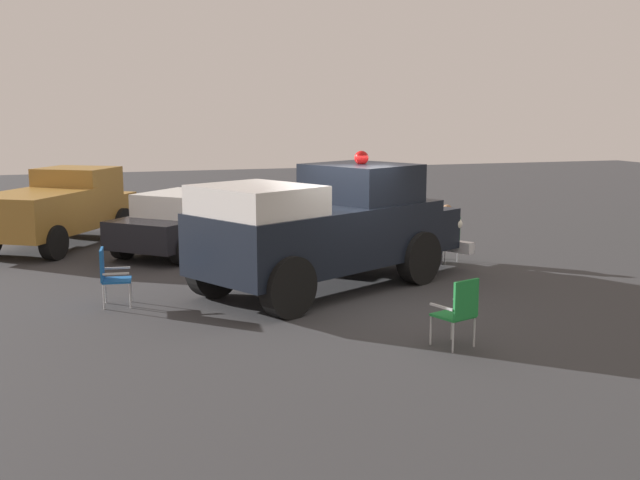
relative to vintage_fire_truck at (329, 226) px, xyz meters
name	(u,v)px	position (x,y,z in m)	size (l,w,h in m)	color
ground_plane	(348,297)	(-0.75, -0.12, -1.20)	(60.00, 60.00, 0.00)	#333335
vintage_fire_truck	(329,226)	(0.00, 0.00, 0.00)	(4.69, 6.28, 2.59)	black
classic_hot_rod	(190,220)	(4.69, 1.95, -0.45)	(4.44, 4.34, 1.46)	black
parked_pickup	(59,207)	(6.36, 4.97, -0.21)	(5.02, 4.07, 1.90)	black
lawn_chair_near_truck	(448,235)	(1.69, -3.38, -0.61)	(0.65, 0.65, 1.02)	#B7BABF
lawn_chair_by_car	(459,308)	(-4.11, -0.61, -0.61)	(0.63, 0.63, 1.02)	#B7BABF
lawn_chair_spare	(110,273)	(-0.14, 4.05, -0.61)	(0.56, 0.55, 1.02)	#B7BABF
spectator_seated	(444,231)	(1.63, -3.26, -0.50)	(0.55, 0.64, 1.29)	#383842
traffic_cone	(215,257)	(2.16, 1.82, -0.89)	(0.40, 0.40, 0.64)	orange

